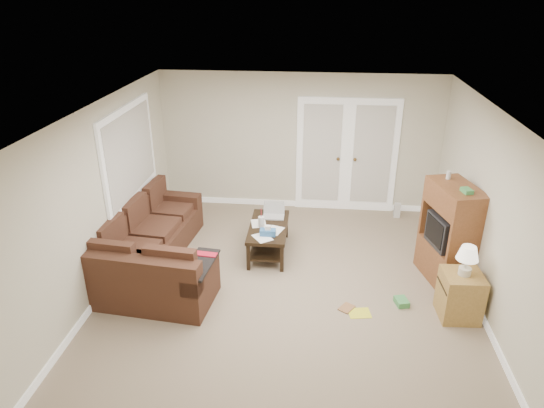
# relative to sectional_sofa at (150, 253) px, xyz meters

# --- Properties ---
(floor) EXTENTS (5.50, 5.50, 0.00)m
(floor) POSITION_rel_sectional_sofa_xyz_m (2.02, -0.21, -0.32)
(floor) COLOR gray
(floor) RESTS_ON ground
(ceiling) EXTENTS (5.00, 5.50, 0.02)m
(ceiling) POSITION_rel_sectional_sofa_xyz_m (2.02, -0.21, 2.18)
(ceiling) COLOR white
(ceiling) RESTS_ON wall_back
(wall_left) EXTENTS (0.02, 5.50, 2.50)m
(wall_left) POSITION_rel_sectional_sofa_xyz_m (-0.48, -0.21, 0.93)
(wall_left) COLOR beige
(wall_left) RESTS_ON floor
(wall_right) EXTENTS (0.02, 5.50, 2.50)m
(wall_right) POSITION_rel_sectional_sofa_xyz_m (4.52, -0.21, 0.93)
(wall_right) COLOR beige
(wall_right) RESTS_ON floor
(wall_back) EXTENTS (5.00, 0.02, 2.50)m
(wall_back) POSITION_rel_sectional_sofa_xyz_m (2.02, 2.54, 0.93)
(wall_back) COLOR beige
(wall_back) RESTS_ON floor
(wall_front) EXTENTS (5.00, 0.02, 2.50)m
(wall_front) POSITION_rel_sectional_sofa_xyz_m (2.02, -2.96, 0.93)
(wall_front) COLOR beige
(wall_front) RESTS_ON floor
(baseboards) EXTENTS (5.00, 5.50, 0.10)m
(baseboards) POSITION_rel_sectional_sofa_xyz_m (2.02, -0.21, -0.27)
(baseboards) COLOR white
(baseboards) RESTS_ON floor
(french_doors) EXTENTS (1.80, 0.05, 2.13)m
(french_doors) POSITION_rel_sectional_sofa_xyz_m (2.87, 2.51, 0.71)
(french_doors) COLOR white
(french_doors) RESTS_ON floor
(window_left) EXTENTS (0.05, 1.92, 1.42)m
(window_left) POSITION_rel_sectional_sofa_xyz_m (-0.44, 0.79, 1.23)
(window_left) COLOR white
(window_left) RESTS_ON wall_left
(sectional_sofa) EXTENTS (1.84, 2.81, 0.82)m
(sectional_sofa) POSITION_rel_sectional_sofa_xyz_m (0.00, 0.00, 0.00)
(sectional_sofa) COLOR #45281A
(sectional_sofa) RESTS_ON floor
(coffee_table) EXTENTS (0.60, 1.16, 0.79)m
(coffee_table) POSITION_rel_sectional_sofa_xyz_m (1.65, 0.76, -0.06)
(coffee_table) COLOR black
(coffee_table) RESTS_ON floor
(tv_armoire) EXTENTS (0.70, 0.99, 1.54)m
(tv_armoire) POSITION_rel_sectional_sofa_xyz_m (4.22, 0.28, 0.40)
(tv_armoire) COLOR brown
(tv_armoire) RESTS_ON floor
(side_cabinet) EXTENTS (0.50, 0.50, 1.01)m
(side_cabinet) POSITION_rel_sectional_sofa_xyz_m (4.21, -0.60, 0.04)
(side_cabinet) COLOR #A57D3C
(side_cabinet) RESTS_ON floor
(space_heater) EXTENTS (0.11, 0.09, 0.27)m
(space_heater) POSITION_rel_sectional_sofa_xyz_m (3.83, 2.24, -0.19)
(space_heater) COLOR silver
(space_heater) RESTS_ON floor
(floor_magazine) EXTENTS (0.31, 0.26, 0.01)m
(floor_magazine) POSITION_rel_sectional_sofa_xyz_m (2.98, -0.68, -0.32)
(floor_magazine) COLOR yellow
(floor_magazine) RESTS_ON floor
(floor_greenbox) EXTENTS (0.20, 0.23, 0.08)m
(floor_greenbox) POSITION_rel_sectional_sofa_xyz_m (3.54, -0.43, -0.28)
(floor_greenbox) COLOR #42914B
(floor_greenbox) RESTS_ON floor
(floor_book) EXTENTS (0.24, 0.26, 0.02)m
(floor_book) POSITION_rel_sectional_sofa_xyz_m (2.76, -0.56, -0.31)
(floor_book) COLOR brown
(floor_book) RESTS_ON floor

